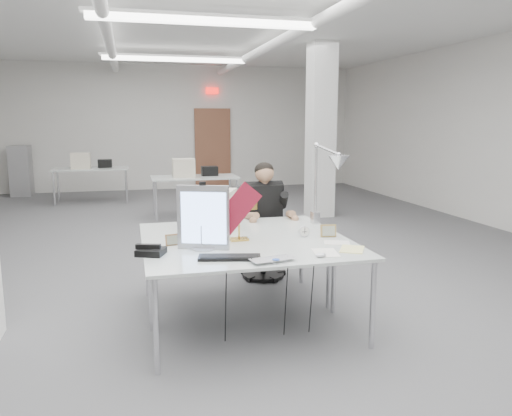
{
  "coord_description": "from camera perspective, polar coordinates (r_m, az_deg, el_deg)",
  "views": [
    {
      "loc": [
        -0.97,
        -6.28,
        1.8
      ],
      "look_at": [
        0.12,
        -2.0,
        1.02
      ],
      "focal_mm": 35.0,
      "sensor_mm": 36.0,
      "label": 1
    }
  ],
  "objects": [
    {
      "name": "mouse",
      "position": [
        3.9,
        7.41,
        -5.36
      ],
      "size": [
        0.09,
        0.06,
        0.04
      ],
      "primitive_type": "ellipsoid",
      "rotation": [
        0.0,
        0.0,
        0.1
      ],
      "color": "silver",
      "rests_on": "desk_main"
    },
    {
      "name": "desk_clock",
      "position": [
        4.55,
        5.51,
        -2.68
      ],
      "size": [
        0.1,
        0.03,
        0.1
      ],
      "primitive_type": "cylinder",
      "rotation": [
        1.57,
        0.0,
        0.0
      ],
      "color": "silver",
      "rests_on": "desk_main"
    },
    {
      "name": "laptop",
      "position": [
        3.71,
        2.3,
        -6.15
      ],
      "size": [
        0.38,
        0.29,
        0.03
      ],
      "primitive_type": "imported",
      "rotation": [
        0.0,
        0.0,
        0.21
      ],
      "color": "silver",
      "rests_on": "desk_main"
    },
    {
      "name": "picture_frame_left",
      "position": [
        4.28,
        -9.52,
        -3.59
      ],
      "size": [
        0.13,
        0.05,
        0.1
      ],
      "primitive_type": "cube",
      "rotation": [
        -0.21,
        0.0,
        0.14
      ],
      "color": "#9C6C43",
      "rests_on": "desk_main"
    },
    {
      "name": "desk_main",
      "position": [
        4.05,
        0.17,
        -5.15
      ],
      "size": [
        1.8,
        0.9,
        0.02
      ],
      "primitive_type": "cube",
      "color": "silver",
      "rests_on": "room_shell"
    },
    {
      "name": "bg_desk_a",
      "position": [
        9.42,
        -7.03,
        3.5
      ],
      "size": [
        1.6,
        0.8,
        0.02
      ],
      "primitive_type": "cube",
      "color": "silver",
      "rests_on": "room_shell"
    },
    {
      "name": "desk_phone",
      "position": [
        4.02,
        -11.91,
        -4.9
      ],
      "size": [
        0.26,
        0.25,
        0.05
      ],
      "primitive_type": "cube",
      "rotation": [
        0.0,
        0.0,
        -0.4
      ],
      "color": "black",
      "rests_on": "desk_main"
    },
    {
      "name": "architect_lamp",
      "position": [
        4.86,
        7.91,
        2.46
      ],
      "size": [
        0.34,
        0.68,
        0.83
      ],
      "primitive_type": null,
      "rotation": [
        0.0,
        0.0,
        -0.2
      ],
      "color": "#B3B4B8",
      "rests_on": "desk_second"
    },
    {
      "name": "office_chair",
      "position": [
        5.71,
        0.82,
        -2.91
      ],
      "size": [
        0.54,
        0.54,
        1.05
      ],
      "primitive_type": null,
      "rotation": [
        0.0,
        0.0,
        0.05
      ],
      "color": "black",
      "rests_on": "room_shell"
    },
    {
      "name": "beige_monitor",
      "position": [
        4.91,
        -4.9,
        -0.1
      ],
      "size": [
        0.52,
        0.51,
        0.37
      ],
      "primitive_type": "cube",
      "rotation": [
        0.0,
        0.0,
        -0.43
      ],
      "color": "beige",
      "rests_on": "desk_second"
    },
    {
      "name": "paper_stack_b",
      "position": [
        4.17,
        10.92,
        -4.65
      ],
      "size": [
        0.29,
        0.31,
        0.01
      ],
      "primitive_type": "cube",
      "rotation": [
        0.0,
        0.0,
        -0.53
      ],
      "color": "#EEE68E",
      "rests_on": "desk_main"
    },
    {
      "name": "filing_cabinet",
      "position": [
        13.23,
        -25.27,
        3.87
      ],
      "size": [
        0.45,
        0.55,
        1.2
      ],
      "primitive_type": "cube",
      "color": "gray",
      "rests_on": "room_shell"
    },
    {
      "name": "paper_stack_a",
      "position": [
        4.03,
        7.96,
        -5.08
      ],
      "size": [
        0.23,
        0.3,
        0.01
      ],
      "primitive_type": "cube",
      "rotation": [
        0.0,
        0.0,
        -0.18
      ],
      "color": "white",
      "rests_on": "desk_main"
    },
    {
      "name": "room_shell",
      "position": [
        6.49,
        -5.39,
        9.04
      ],
      "size": [
        10.04,
        14.04,
        3.24
      ],
      "color": "#515154",
      "rests_on": "ground"
    },
    {
      "name": "bankers_lamp",
      "position": [
        4.37,
        -1.96,
        -1.29
      ],
      "size": [
        0.35,
        0.19,
        0.38
      ],
      "primitive_type": null,
      "rotation": [
        0.0,
        0.0,
        0.19
      ],
      "color": "gold",
      "rests_on": "desk_main"
    },
    {
      "name": "pennant",
      "position": [
        4.08,
        -2.34,
        -0.29
      ],
      "size": [
        0.44,
        0.04,
        0.48
      ],
      "primitive_type": "cube",
      "rotation": [
        0.0,
        -0.87,
        -0.07
      ],
      "color": "maroon",
      "rests_on": "monitor"
    },
    {
      "name": "bg_desk_b",
      "position": [
        11.56,
        -18.36,
        4.27
      ],
      "size": [
        1.6,
        0.8,
        0.02
      ],
      "primitive_type": "cube",
      "color": "silver",
      "rests_on": "room_shell"
    },
    {
      "name": "desk_second",
      "position": [
        4.9,
        -2.46,
        -2.47
      ],
      "size": [
        1.8,
        0.9,
        0.02
      ],
      "primitive_type": "cube",
      "color": "silver",
      "rests_on": "room_shell"
    },
    {
      "name": "picture_frame_right",
      "position": [
        4.57,
        8.26,
        -2.59
      ],
      "size": [
        0.15,
        0.06,
        0.12
      ],
      "primitive_type": "cube",
      "rotation": [
        -0.21,
        0.0,
        -0.15
      ],
      "color": "#A28346",
      "rests_on": "desk_main"
    },
    {
      "name": "monitor",
      "position": [
        4.08,
        -6.06,
        -1.1
      ],
      "size": [
        0.41,
        0.2,
        0.53
      ],
      "primitive_type": "cube",
      "rotation": [
        0.0,
        0.0,
        -0.37
      ],
      "color": "#A6A6AA",
      "rests_on": "desk_main"
    },
    {
      "name": "paper_stack_c",
      "position": [
        4.36,
        9.22,
        -3.95
      ],
      "size": [
        0.26,
        0.22,
        0.01
      ],
      "primitive_type": "cube",
      "rotation": [
        0.0,
        0.0,
        -0.34
      ],
      "color": "silver",
      "rests_on": "desk_main"
    },
    {
      "name": "keyboard",
      "position": [
        3.83,
        -3.05,
        -5.67
      ],
      "size": [
        0.5,
        0.26,
        0.02
      ],
      "primitive_type": "cube",
      "rotation": [
        0.0,
        0.0,
        -0.23
      ],
      "color": "black",
      "rests_on": "desk_main"
    },
    {
      "name": "seated_person",
      "position": [
        5.59,
        0.96,
        0.74
      ],
      "size": [
        0.47,
        0.57,
        0.83
      ],
      "primitive_type": null,
      "rotation": [
        0.0,
        0.0,
        0.05
      ],
      "color": "black",
      "rests_on": "office_chair"
    }
  ]
}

